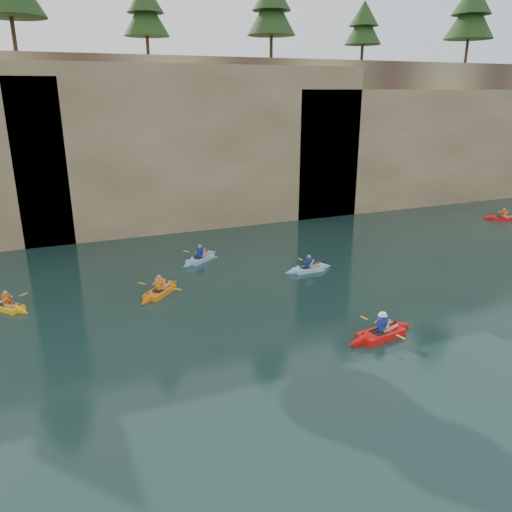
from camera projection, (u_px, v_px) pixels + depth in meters
name	position (u px, v px, depth m)	size (l,w,h in m)	color
ground	(353.00, 401.00, 15.81)	(160.00, 160.00, 0.00)	black
cliff	(152.00, 134.00, 40.23)	(70.00, 16.00, 12.00)	tan
cliff_slab_center	(203.00, 146.00, 34.56)	(24.00, 2.40, 11.40)	tan
cliff_slab_east	(431.00, 146.00, 42.06)	(26.00, 2.40, 9.84)	tan
sea_cave_center	(121.00, 214.00, 33.11)	(3.50, 1.00, 3.20)	black
sea_cave_east	(307.00, 189.00, 37.98)	(5.00, 1.00, 4.50)	black
main_kayaker	(381.00, 333.00, 19.84)	(3.59, 2.36, 1.31)	red
kayaker_orange	(160.00, 291.00, 24.06)	(2.80, 2.82, 1.23)	orange
kayaker_ltblue_near	(308.00, 269.00, 27.16)	(2.92, 2.27, 1.14)	#8FC7F0
kayaker_yellow	(7.00, 306.00, 22.40)	(2.30, 2.50, 1.12)	yellow
kayaker_ltblue_mid	(200.00, 258.00, 28.79)	(3.00, 2.52, 1.22)	#86B1E0
kayaker_extra_east	(503.00, 218.00, 37.95)	(2.89, 2.16, 1.13)	red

